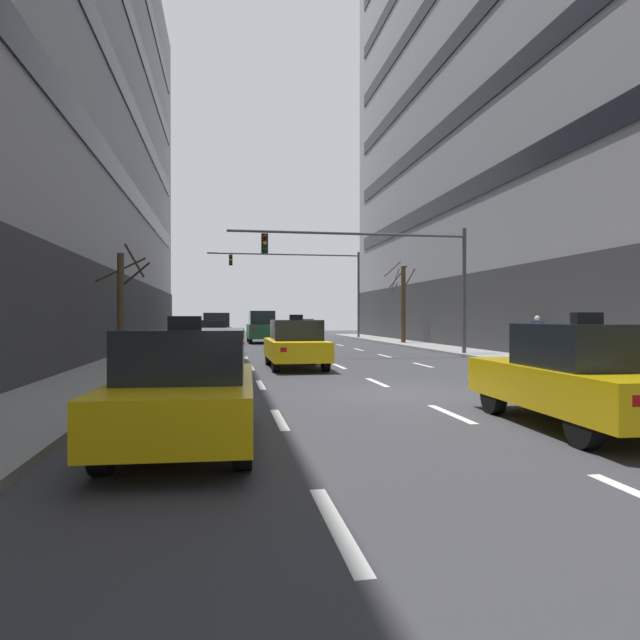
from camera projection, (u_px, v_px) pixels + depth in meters
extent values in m
plane|color=#38383D|center=(400.00, 392.00, 13.17)|extent=(120.00, 120.00, 0.00)
cube|color=gray|center=(57.00, 397.00, 11.87)|extent=(2.60, 80.00, 0.14)
cube|color=silver|center=(336.00, 525.00, 4.75)|extent=(0.16, 2.00, 0.01)
cube|color=silver|center=(279.00, 419.00, 9.67)|extent=(0.16, 2.00, 0.01)
cube|color=silver|center=(261.00, 385.00, 14.60)|extent=(0.16, 2.00, 0.01)
cube|color=silver|center=(251.00, 368.00, 19.53)|extent=(0.16, 2.00, 0.01)
cube|color=silver|center=(246.00, 357.00, 24.45)|extent=(0.16, 2.00, 0.01)
cube|color=silver|center=(242.00, 351.00, 29.38)|extent=(0.16, 2.00, 0.01)
cube|color=silver|center=(240.00, 346.00, 34.31)|extent=(0.16, 2.00, 0.01)
cube|color=silver|center=(238.00, 342.00, 39.23)|extent=(0.16, 2.00, 0.01)
cube|color=silver|center=(236.00, 339.00, 44.16)|extent=(0.16, 2.00, 0.01)
cube|color=silver|center=(451.00, 414.00, 10.22)|extent=(0.16, 2.00, 0.01)
cube|color=silver|center=(377.00, 382.00, 15.14)|extent=(0.16, 2.00, 0.01)
cube|color=silver|center=(339.00, 366.00, 20.07)|extent=(0.16, 2.00, 0.01)
cube|color=silver|center=(317.00, 357.00, 24.99)|extent=(0.16, 2.00, 0.01)
cube|color=silver|center=(301.00, 350.00, 29.92)|extent=(0.16, 2.00, 0.01)
cube|color=silver|center=(290.00, 345.00, 34.85)|extent=(0.16, 2.00, 0.01)
cube|color=silver|center=(282.00, 342.00, 39.77)|extent=(0.16, 2.00, 0.01)
cube|color=silver|center=(276.00, 339.00, 44.70)|extent=(0.16, 2.00, 0.01)
cube|color=silver|center=(605.00, 409.00, 10.76)|extent=(0.16, 2.00, 0.01)
cube|color=silver|center=(485.00, 380.00, 15.68)|extent=(0.16, 2.00, 0.01)
cube|color=silver|center=(423.00, 365.00, 20.61)|extent=(0.16, 2.00, 0.01)
cube|color=silver|center=(384.00, 356.00, 25.54)|extent=(0.16, 2.00, 0.01)
cube|color=silver|center=(359.00, 349.00, 30.46)|extent=(0.16, 2.00, 0.01)
cube|color=silver|center=(340.00, 345.00, 35.39)|extent=(0.16, 2.00, 0.01)
cube|color=silver|center=(326.00, 342.00, 40.32)|extent=(0.16, 2.00, 0.01)
cube|color=silver|center=(315.00, 339.00, 45.24)|extent=(0.16, 2.00, 0.01)
cylinder|color=black|center=(269.00, 356.00, 20.61)|extent=(0.23, 0.68, 0.68)
cylinder|color=black|center=(312.00, 355.00, 20.89)|extent=(0.23, 0.68, 0.68)
cylinder|color=black|center=(276.00, 362.00, 17.88)|extent=(0.23, 0.68, 0.68)
cylinder|color=black|center=(326.00, 361.00, 18.17)|extent=(0.23, 0.68, 0.68)
cube|color=yellow|center=(295.00, 349.00, 19.39)|extent=(1.89, 4.51, 0.66)
cube|color=black|center=(296.00, 330.00, 19.18)|extent=(1.64, 1.95, 0.70)
cube|color=white|center=(271.00, 343.00, 21.45)|extent=(0.20, 0.08, 0.14)
cube|color=red|center=(283.00, 350.00, 17.09)|extent=(0.20, 0.08, 0.14)
cube|color=white|center=(305.00, 343.00, 21.68)|extent=(0.20, 0.08, 0.14)
cube|color=red|center=(325.00, 349.00, 17.32)|extent=(0.20, 0.08, 0.14)
cube|color=black|center=(296.00, 317.00, 19.18)|extent=(0.45, 0.21, 0.18)
cylinder|color=black|center=(203.00, 340.00, 35.37)|extent=(0.24, 0.64, 0.63)
cylinder|color=black|center=(227.00, 340.00, 35.70)|extent=(0.24, 0.64, 0.63)
cylinder|color=black|center=(203.00, 342.00, 32.83)|extent=(0.24, 0.64, 0.63)
cylinder|color=black|center=(230.00, 342.00, 33.16)|extent=(0.24, 0.64, 0.63)
cube|color=white|center=(216.00, 334.00, 34.26)|extent=(1.95, 4.30, 0.87)
cube|color=black|center=(216.00, 320.00, 34.26)|extent=(1.64, 2.56, 0.87)
cube|color=white|center=(205.00, 331.00, 36.16)|extent=(0.20, 0.08, 0.13)
cube|color=red|center=(206.00, 332.00, 32.10)|extent=(0.20, 0.08, 0.13)
cube|color=white|center=(225.00, 331.00, 36.42)|extent=(0.20, 0.08, 0.13)
cube|color=red|center=(228.00, 332.00, 32.37)|extent=(0.20, 0.08, 0.13)
cylinder|color=black|center=(289.00, 336.00, 41.89)|extent=(0.25, 0.67, 0.66)
cylinder|color=black|center=(310.00, 336.00, 42.09)|extent=(0.25, 0.67, 0.66)
cylinder|color=black|center=(292.00, 338.00, 39.21)|extent=(0.25, 0.67, 0.66)
cylinder|color=black|center=(314.00, 338.00, 39.41)|extent=(0.25, 0.67, 0.66)
cube|color=#1E512D|center=(301.00, 333.00, 40.65)|extent=(2.05, 4.49, 0.64)
cube|color=black|center=(302.00, 324.00, 40.44)|extent=(1.69, 1.98, 0.68)
cube|color=white|center=(291.00, 330.00, 42.71)|extent=(0.20, 0.09, 0.14)
cube|color=red|center=(295.00, 332.00, 38.42)|extent=(0.20, 0.09, 0.14)
cube|color=white|center=(307.00, 330.00, 42.87)|extent=(0.20, 0.09, 0.14)
cube|color=red|center=(313.00, 332.00, 38.58)|extent=(0.20, 0.09, 0.14)
cylinder|color=black|center=(146.00, 408.00, 8.92)|extent=(0.25, 0.66, 0.65)
cylinder|color=black|center=(245.00, 406.00, 9.11)|extent=(0.25, 0.66, 0.65)
cylinder|color=black|center=(102.00, 446.00, 6.28)|extent=(0.25, 0.66, 0.65)
cylinder|color=black|center=(243.00, 442.00, 6.48)|extent=(0.25, 0.66, 0.65)
cube|color=yellow|center=(187.00, 400.00, 7.69)|extent=(2.00, 4.41, 0.63)
cube|color=black|center=(185.00, 354.00, 7.50)|extent=(1.66, 1.94, 0.67)
cube|color=white|center=(163.00, 376.00, 9.72)|extent=(0.20, 0.09, 0.14)
cube|color=red|center=(97.00, 421.00, 5.51)|extent=(0.20, 0.09, 0.14)
cube|color=white|center=(236.00, 375.00, 9.88)|extent=(0.20, 0.09, 0.14)
cube|color=red|center=(227.00, 418.00, 5.67)|extent=(0.20, 0.09, 0.14)
cube|color=black|center=(185.00, 323.00, 7.49)|extent=(0.44, 0.22, 0.18)
cylinder|color=black|center=(249.00, 337.00, 39.48)|extent=(0.23, 0.69, 0.69)
cylinder|color=black|center=(272.00, 337.00, 39.77)|extent=(0.23, 0.69, 0.69)
cylinder|color=black|center=(251.00, 339.00, 36.72)|extent=(0.23, 0.69, 0.69)
cylinder|color=black|center=(276.00, 339.00, 37.01)|extent=(0.23, 0.69, 0.69)
cube|color=#1E512D|center=(262.00, 331.00, 38.24)|extent=(1.92, 4.57, 0.93)
cube|color=black|center=(262.00, 318.00, 38.24)|extent=(1.67, 2.70, 0.93)
cube|color=white|center=(250.00, 328.00, 40.34)|extent=(0.21, 0.08, 0.15)
cube|color=red|center=(254.00, 330.00, 35.92)|extent=(0.21, 0.08, 0.15)
cube|color=white|center=(269.00, 328.00, 40.57)|extent=(0.21, 0.08, 0.15)
cube|color=red|center=(274.00, 330.00, 36.15)|extent=(0.21, 0.08, 0.15)
cylinder|color=black|center=(194.00, 346.00, 28.03)|extent=(0.22, 0.66, 0.66)
cylinder|color=black|center=(226.00, 346.00, 28.31)|extent=(0.22, 0.66, 0.66)
cylinder|color=black|center=(191.00, 349.00, 25.38)|extent=(0.22, 0.66, 0.66)
cylinder|color=black|center=(226.00, 349.00, 25.66)|extent=(0.22, 0.66, 0.66)
cube|color=white|center=(209.00, 341.00, 26.84)|extent=(1.84, 4.39, 0.64)
cube|color=black|center=(209.00, 327.00, 26.64)|extent=(1.60, 1.90, 0.68)
cube|color=white|center=(198.00, 337.00, 28.85)|extent=(0.20, 0.08, 0.14)
cube|color=red|center=(193.00, 340.00, 24.61)|extent=(0.20, 0.08, 0.14)
cube|color=white|center=(223.00, 337.00, 29.07)|extent=(0.20, 0.08, 0.14)
cube|color=red|center=(223.00, 340.00, 24.84)|extent=(0.20, 0.08, 0.14)
cylinder|color=black|center=(493.00, 396.00, 10.24)|extent=(0.25, 0.68, 0.67)
cylinder|color=black|center=(575.00, 394.00, 10.47)|extent=(0.25, 0.68, 0.67)
cylinder|color=black|center=(584.00, 424.00, 7.52)|extent=(0.25, 0.68, 0.67)
cube|color=yellow|center=(579.00, 386.00, 8.99)|extent=(2.03, 4.54, 0.65)
cube|color=black|center=(587.00, 346.00, 8.79)|extent=(1.69, 1.99, 0.69)
cube|color=white|center=(483.00, 368.00, 11.08)|extent=(0.21, 0.09, 0.14)
cube|color=red|center=(638.00, 400.00, 6.72)|extent=(0.21, 0.09, 0.14)
cube|color=white|center=(544.00, 367.00, 11.26)|extent=(0.21, 0.09, 0.14)
cube|color=black|center=(587.00, 318.00, 8.78)|extent=(0.45, 0.22, 0.18)
cylinder|color=#4C4C51|center=(464.00, 291.00, 25.41)|extent=(0.18, 0.18, 5.73)
cylinder|color=#4C4C51|center=(350.00, 234.00, 24.48)|extent=(10.75, 0.12, 0.12)
cube|color=black|center=(265.00, 243.00, 23.84)|extent=(0.28, 0.24, 0.84)
sphere|color=#4B0704|center=(265.00, 237.00, 23.70)|extent=(0.17, 0.17, 0.17)
sphere|color=orange|center=(265.00, 243.00, 23.70)|extent=(0.17, 0.17, 0.17)
sphere|color=#073E10|center=(265.00, 249.00, 23.70)|extent=(0.17, 0.17, 0.17)
cylinder|color=#4C4C51|center=(359.00, 295.00, 45.37)|extent=(0.18, 0.18, 6.97)
cylinder|color=#4C4C51|center=(285.00, 254.00, 44.32)|extent=(12.17, 0.12, 0.12)
cube|color=black|center=(231.00, 260.00, 43.59)|extent=(0.28, 0.24, 0.84)
sphere|color=#4B0704|center=(231.00, 257.00, 43.45)|extent=(0.17, 0.17, 0.17)
sphere|color=orange|center=(231.00, 260.00, 43.46)|extent=(0.17, 0.17, 0.17)
sphere|color=#073E10|center=(231.00, 263.00, 43.46)|extent=(0.17, 0.17, 0.17)
cylinder|color=#4C3823|center=(403.00, 304.00, 36.05)|extent=(0.30, 0.30, 4.96)
cylinder|color=#42301E|center=(409.00, 279.00, 36.34)|extent=(0.54, 1.02, 1.34)
cylinder|color=#42301E|center=(395.00, 287.00, 36.28)|extent=(0.72, 0.97, 0.70)
cylinder|color=#42301E|center=(398.00, 276.00, 36.65)|extent=(1.36, 0.34, 1.52)
cylinder|color=#42301E|center=(396.00, 279.00, 36.34)|extent=(0.85, 0.90, 1.41)
cylinder|color=#42301E|center=(393.00, 269.00, 36.64)|extent=(1.47, 1.09, 1.11)
cylinder|color=#4C3823|center=(121.00, 311.00, 17.74)|extent=(0.22, 0.22, 3.69)
cylinder|color=#42301E|center=(121.00, 270.00, 18.49)|extent=(1.61, 0.33, 0.89)
cylinder|color=#42301E|center=(135.00, 261.00, 17.60)|extent=(0.51, 1.00, 0.98)
cylinder|color=#42301E|center=(134.00, 276.00, 18.33)|extent=(1.16, 0.71, 0.90)
cylinder|color=brown|center=(535.00, 347.00, 22.49)|extent=(0.13, 0.13, 0.87)
cylinder|color=brown|center=(539.00, 347.00, 22.38)|extent=(0.13, 0.13, 0.87)
cube|color=navy|center=(537.00, 329.00, 22.43)|extent=(0.38, 0.39, 0.62)
sphere|color=beige|center=(537.00, 318.00, 22.43)|extent=(0.22, 0.22, 0.22)
cylinder|color=navy|center=(532.00, 328.00, 22.56)|extent=(0.09, 0.09, 0.55)
cylinder|color=navy|center=(543.00, 328.00, 22.30)|extent=(0.09, 0.09, 0.55)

